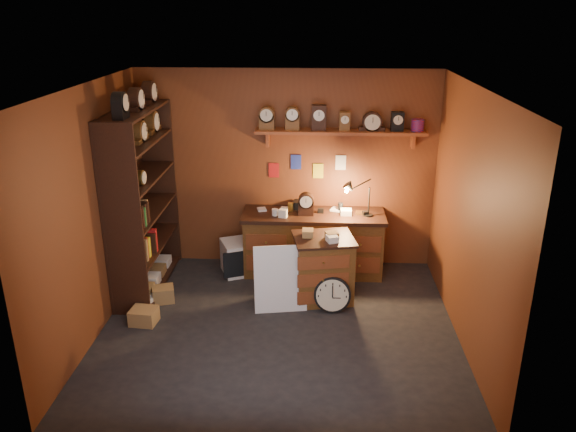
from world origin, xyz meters
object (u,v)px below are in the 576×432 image
(shelving_unit, at_px, (139,194))
(big_round_clock, at_px, (332,295))
(workbench, at_px, (313,240))
(low_cabinet, at_px, (323,266))

(shelving_unit, distance_m, big_round_clock, 2.68)
(shelving_unit, height_order, big_round_clock, shelving_unit)
(shelving_unit, height_order, workbench, shelving_unit)
(workbench, height_order, big_round_clock, workbench)
(workbench, bearing_deg, low_cabinet, -80.40)
(shelving_unit, relative_size, big_round_clock, 5.81)
(low_cabinet, height_order, big_round_clock, low_cabinet)
(shelving_unit, xyz_separation_m, big_round_clock, (2.41, -0.57, -1.04))
(big_round_clock, bearing_deg, shelving_unit, 166.71)
(shelving_unit, distance_m, low_cabinet, 2.45)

